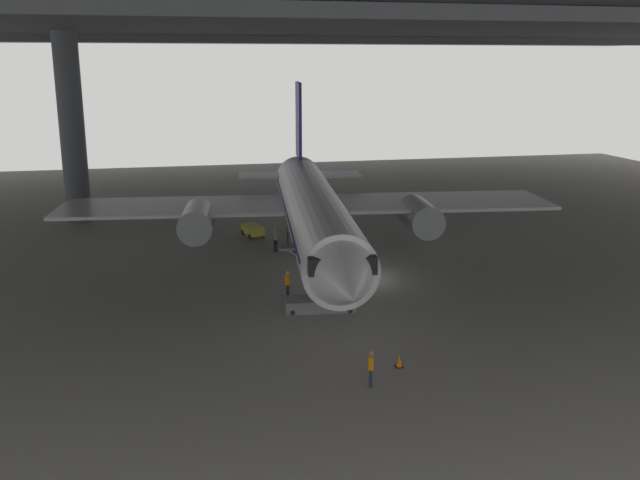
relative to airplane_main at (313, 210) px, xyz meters
name	(u,v)px	position (x,y,z in m)	size (l,w,h in m)	color
ground_plane	(354,278)	(1.68, -5.24, -3.57)	(110.00, 110.00, 0.00)	gray
hangar_structure	(310,21)	(1.58, 8.53, 13.38)	(121.00, 99.00, 17.61)	#4C4F54
airplane_main	(313,210)	(0.00, 0.00, 0.00)	(37.99, 39.12, 12.13)	white
boarding_stairs	(319,298)	(-1.90, -10.66, -2.83)	(4.47, 1.95, 4.80)	slate
crew_worker_near_nose	(371,366)	(-1.80, -20.77, -2.60)	(0.32, 0.53, 1.71)	#232838
crew_worker_by_stairs	(288,282)	(-3.29, -8.22, -2.59)	(0.36, 0.50, 1.72)	#232838
traffic_cone_orange	(399,361)	(0.08, -19.06, -3.28)	(0.36, 0.36, 0.60)	black
baggage_tug	(253,230)	(-3.39, 7.68, -3.05)	(1.77, 2.44, 0.90)	yellow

